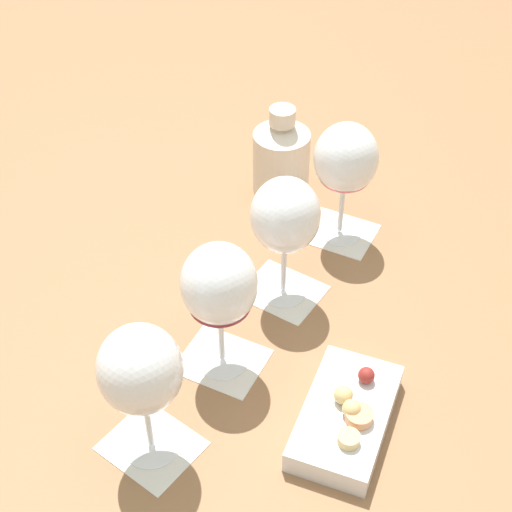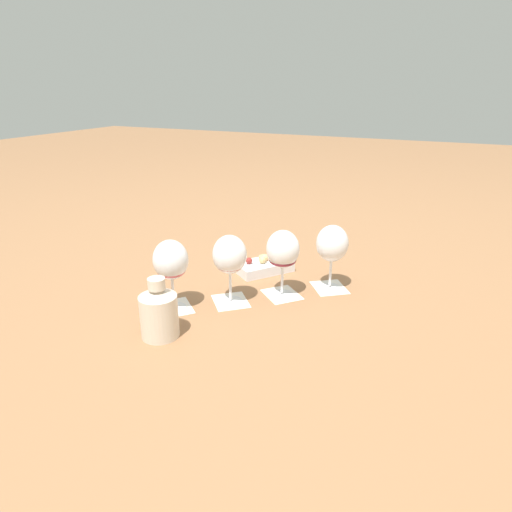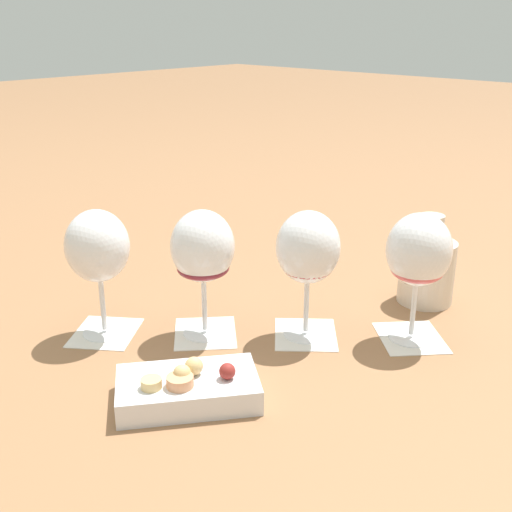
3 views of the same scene
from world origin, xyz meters
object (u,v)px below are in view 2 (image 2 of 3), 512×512
object	(u,v)px
wine_glass_1	(230,257)
wine_glass_2	(283,252)
wine_glass_3	(332,246)
wine_glass_0	(171,263)
ceramic_vase	(159,311)
snack_dish	(264,266)

from	to	relation	value
wine_glass_1	wine_glass_2	distance (m)	0.15
wine_glass_3	wine_glass_0	bearing A→B (deg)	-138.87
wine_glass_2	wine_glass_0	bearing A→B (deg)	-139.69
wine_glass_1	wine_glass_2	size ratio (longest dim) A/B	1.00
wine_glass_0	wine_glass_1	size ratio (longest dim) A/B	1.00
ceramic_vase	wine_glass_0	bearing A→B (deg)	111.79
wine_glass_1	wine_glass_2	bearing A→B (deg)	41.50
wine_glass_2	ceramic_vase	world-z (taller)	wine_glass_2
wine_glass_1	ceramic_vase	distance (m)	0.25
wine_glass_2	wine_glass_3	size ratio (longest dim) A/B	1.00
wine_glass_2	wine_glass_3	bearing A→B (deg)	42.78
wine_glass_0	snack_dish	xyz separation A→B (m)	(0.12, 0.33, -0.11)
wine_glass_1	wine_glass_3	bearing A→B (deg)	42.14
wine_glass_0	ceramic_vase	xyz separation A→B (m)	(0.05, -0.13, -0.07)
snack_dish	wine_glass_1	bearing A→B (deg)	-88.94
wine_glass_2	wine_glass_3	distance (m)	0.15
snack_dish	wine_glass_3	bearing A→B (deg)	-8.48
ceramic_vase	snack_dish	xyz separation A→B (m)	(0.06, 0.47, -0.05)
wine_glass_3	ceramic_vase	world-z (taller)	wine_glass_3
snack_dish	ceramic_vase	bearing A→B (deg)	-97.71
wine_glass_1	snack_dish	distance (m)	0.26
wine_glass_0	wine_glass_2	xyz separation A→B (m)	(0.23, 0.20, 0.00)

